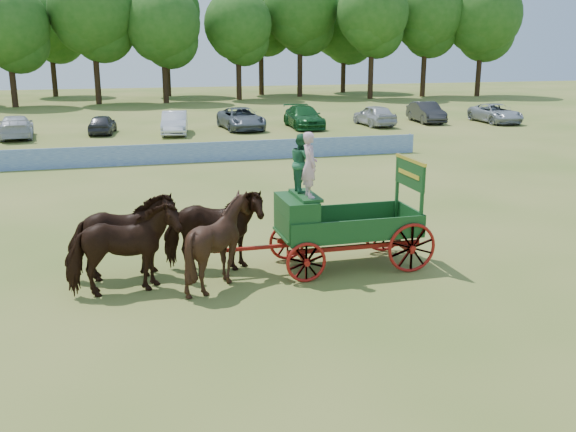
{
  "coord_description": "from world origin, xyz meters",
  "views": [
    {
      "loc": [
        -4.53,
        -15.67,
        6.07
      ],
      "look_at": [
        0.08,
        1.46,
        1.3
      ],
      "focal_mm": 40.0,
      "sensor_mm": 36.0,
      "label": 1
    }
  ],
  "objects": [
    {
      "name": "ground",
      "position": [
        0.0,
        0.0,
        0.0
      ],
      "size": [
        160.0,
        160.0,
        0.0
      ],
      "primitive_type": "plane",
      "color": "olive",
      "rests_on": "ground"
    },
    {
      "name": "horse_lead_left",
      "position": [
        -4.55,
        -0.09,
        1.16
      ],
      "size": [
        2.9,
        1.61,
        2.33
      ],
      "primitive_type": "imported",
      "rotation": [
        0.0,
        0.0,
        1.71
      ],
      "color": "black",
      "rests_on": "ground"
    },
    {
      "name": "horse_lead_right",
      "position": [
        -4.55,
        1.01,
        1.16
      ],
      "size": [
        2.86,
        1.5,
        2.33
      ],
      "primitive_type": "imported",
      "rotation": [
        0.0,
        0.0,
        1.66
      ],
      "color": "black",
      "rests_on": "ground"
    },
    {
      "name": "horse_wheel_left",
      "position": [
        -2.15,
        -0.09,
        1.17
      ],
      "size": [
        2.19,
        1.97,
        2.33
      ],
      "primitive_type": "imported",
      "rotation": [
        0.0,
        0.0,
        1.61
      ],
      "color": "black",
      "rests_on": "ground"
    },
    {
      "name": "horse_wheel_right",
      "position": [
        -2.15,
        1.01,
        1.16
      ],
      "size": [
        2.94,
        1.74,
        2.33
      ],
      "primitive_type": "imported",
      "rotation": [
        0.0,
        0.0,
        1.39
      ],
      "color": "black",
      "rests_on": "ground"
    },
    {
      "name": "farm_dray",
      "position": [
        0.79,
        0.48,
        1.69
      ],
      "size": [
        6.0,
        2.0,
        3.88
      ],
      "color": "#A51B10",
      "rests_on": "ground"
    },
    {
      "name": "sponsor_banner",
      "position": [
        -1.0,
        18.0,
        0.53
      ],
      "size": [
        26.0,
        0.08,
        1.05
      ],
      "primitive_type": "cube",
      "color": "#1C4199",
      "rests_on": "ground"
    },
    {
      "name": "parked_cars",
      "position": [
        0.27,
        30.25,
        0.77
      ],
      "size": [
        53.28,
        6.87,
        1.61
      ],
      "color": "silver",
      "rests_on": "ground"
    },
    {
      "name": "treeline",
      "position": [
        -3.19,
        59.39,
        9.25
      ],
      "size": [
        90.49,
        23.27,
        15.22
      ],
      "color": "#382314",
      "rests_on": "ground"
    }
  ]
}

